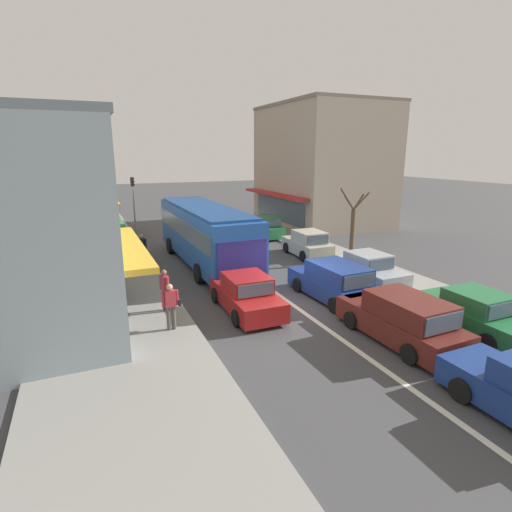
{
  "coord_description": "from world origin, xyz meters",
  "views": [
    {
      "loc": [
        -7.42,
        -13.34,
        6.01
      ],
      "look_at": [
        -0.07,
        3.63,
        1.2
      ],
      "focal_mm": 28.0,
      "sensor_mm": 36.0,
      "label": 1
    }
  ],
  "objects_px": {
    "parked_sedan_kerb_second": "(366,269)",
    "street_tree_right": "(352,228)",
    "traffic_light_downstreet": "(133,195)",
    "pedestrian_browsing_midblock": "(142,247)",
    "wagon_adjacent_lane_lead": "(334,282)",
    "sedan_behind_bus_near": "(246,295)",
    "pedestrian_far_walker": "(165,288)",
    "city_bus": "(205,231)",
    "parked_hatchback_kerb_rear": "(264,228)",
    "parked_hatchback_kerb_third": "(308,244)",
    "pedestrian_with_handbag_near": "(171,304)",
    "wagon_behind_bus_mid": "(402,320)",
    "parked_sedan_kerb_front": "(474,314)"
  },
  "relations": [
    {
      "from": "parked_hatchback_kerb_rear",
      "to": "pedestrian_browsing_midblock",
      "type": "xyz_separation_m",
      "value": [
        -9.23,
        -4.36,
        0.36
      ]
    },
    {
      "from": "parked_hatchback_kerb_rear",
      "to": "street_tree_right",
      "type": "distance_m",
      "value": 8.44
    },
    {
      "from": "wagon_adjacent_lane_lead",
      "to": "city_bus",
      "type": "bearing_deg",
      "value": 115.09
    },
    {
      "from": "sedan_behind_bus_near",
      "to": "pedestrian_browsing_midblock",
      "type": "height_order",
      "value": "pedestrian_browsing_midblock"
    },
    {
      "from": "wagon_behind_bus_mid",
      "to": "wagon_adjacent_lane_lead",
      "type": "distance_m",
      "value": 4.12
    },
    {
      "from": "parked_sedan_kerb_second",
      "to": "traffic_light_downstreet",
      "type": "height_order",
      "value": "traffic_light_downstreet"
    },
    {
      "from": "pedestrian_with_handbag_near",
      "to": "wagon_behind_bus_mid",
      "type": "bearing_deg",
      "value": -27.79
    },
    {
      "from": "parked_sedan_kerb_second",
      "to": "parked_hatchback_kerb_rear",
      "type": "height_order",
      "value": "parked_hatchback_kerb_rear"
    },
    {
      "from": "wagon_adjacent_lane_lead",
      "to": "parked_sedan_kerb_second",
      "type": "bearing_deg",
      "value": 25.04
    },
    {
      "from": "wagon_behind_bus_mid",
      "to": "pedestrian_far_walker",
      "type": "xyz_separation_m",
      "value": [
        -6.64,
        5.33,
        0.32
      ]
    },
    {
      "from": "pedestrian_browsing_midblock",
      "to": "parked_sedan_kerb_second",
      "type": "bearing_deg",
      "value": -37.68
    },
    {
      "from": "pedestrian_browsing_midblock",
      "to": "parked_hatchback_kerb_rear",
      "type": "bearing_deg",
      "value": 25.29
    },
    {
      "from": "city_bus",
      "to": "parked_hatchback_kerb_rear",
      "type": "relative_size",
      "value": 2.9
    },
    {
      "from": "sedan_behind_bus_near",
      "to": "parked_sedan_kerb_second",
      "type": "height_order",
      "value": "same"
    },
    {
      "from": "parked_sedan_kerb_second",
      "to": "street_tree_right",
      "type": "relative_size",
      "value": 1.01
    },
    {
      "from": "parked_hatchback_kerb_third",
      "to": "pedestrian_with_handbag_near",
      "type": "distance_m",
      "value": 12.14
    },
    {
      "from": "sedan_behind_bus_near",
      "to": "wagon_adjacent_lane_lead",
      "type": "bearing_deg",
      "value": -4.47
    },
    {
      "from": "wagon_adjacent_lane_lead",
      "to": "parked_hatchback_kerb_third",
      "type": "relative_size",
      "value": 1.21
    },
    {
      "from": "parked_sedan_kerb_front",
      "to": "traffic_light_downstreet",
      "type": "bearing_deg",
      "value": 109.55
    },
    {
      "from": "pedestrian_browsing_midblock",
      "to": "pedestrian_far_walker",
      "type": "height_order",
      "value": "same"
    },
    {
      "from": "parked_hatchback_kerb_rear",
      "to": "pedestrian_far_walker",
      "type": "xyz_separation_m",
      "value": [
        -9.42,
        -11.55,
        0.36
      ]
    },
    {
      "from": "parked_sedan_kerb_front",
      "to": "wagon_behind_bus_mid",
      "type": "bearing_deg",
      "value": 170.69
    },
    {
      "from": "pedestrian_browsing_midblock",
      "to": "wagon_adjacent_lane_lead",
      "type": "bearing_deg",
      "value": -51.81
    },
    {
      "from": "parked_hatchback_kerb_rear",
      "to": "pedestrian_far_walker",
      "type": "distance_m",
      "value": 14.91
    },
    {
      "from": "parked_hatchback_kerb_third",
      "to": "pedestrian_with_handbag_near",
      "type": "xyz_separation_m",
      "value": [
        -9.66,
        -7.34,
        0.36
      ]
    },
    {
      "from": "parked_hatchback_kerb_rear",
      "to": "city_bus",
      "type": "bearing_deg",
      "value": -137.88
    },
    {
      "from": "sedan_behind_bus_near",
      "to": "pedestrian_far_walker",
      "type": "height_order",
      "value": "pedestrian_far_walker"
    },
    {
      "from": "wagon_adjacent_lane_lead",
      "to": "street_tree_right",
      "type": "distance_m",
      "value": 6.36
    },
    {
      "from": "parked_sedan_kerb_second",
      "to": "pedestrian_browsing_midblock",
      "type": "relative_size",
      "value": 2.59
    },
    {
      "from": "sedan_behind_bus_near",
      "to": "parked_hatchback_kerb_third",
      "type": "distance_m",
      "value": 9.24
    },
    {
      "from": "sedan_behind_bus_near",
      "to": "pedestrian_with_handbag_near",
      "type": "bearing_deg",
      "value": -164.53
    },
    {
      "from": "parked_hatchback_kerb_third",
      "to": "sedan_behind_bus_near",
      "type": "bearing_deg",
      "value": -135.39
    },
    {
      "from": "city_bus",
      "to": "sedan_behind_bus_near",
      "type": "relative_size",
      "value": 2.58
    },
    {
      "from": "parked_sedan_kerb_second",
      "to": "parked_hatchback_kerb_third",
      "type": "relative_size",
      "value": 1.12
    },
    {
      "from": "wagon_behind_bus_mid",
      "to": "parked_sedan_kerb_front",
      "type": "distance_m",
      "value": 2.8
    },
    {
      "from": "wagon_adjacent_lane_lead",
      "to": "traffic_light_downstreet",
      "type": "bearing_deg",
      "value": 106.9
    },
    {
      "from": "parked_sedan_kerb_second",
      "to": "pedestrian_with_handbag_near",
      "type": "xyz_separation_m",
      "value": [
        -9.6,
        -1.79,
        0.4
      ]
    },
    {
      "from": "parked_hatchback_kerb_rear",
      "to": "street_tree_right",
      "type": "xyz_separation_m",
      "value": [
        1.63,
        -8.18,
        1.23
      ]
    },
    {
      "from": "sedan_behind_bus_near",
      "to": "parked_hatchback_kerb_third",
      "type": "relative_size",
      "value": 1.12
    },
    {
      "from": "parked_sedan_kerb_second",
      "to": "street_tree_right",
      "type": "bearing_deg",
      "value": 64.67
    },
    {
      "from": "pedestrian_with_handbag_near",
      "to": "pedestrian_browsing_midblock",
      "type": "distance_m",
      "value": 8.96
    },
    {
      "from": "street_tree_right",
      "to": "wagon_adjacent_lane_lead",
      "type": "bearing_deg",
      "value": -132.8
    },
    {
      "from": "pedestrian_browsing_midblock",
      "to": "parked_hatchback_kerb_third",
      "type": "bearing_deg",
      "value": -9.82
    },
    {
      "from": "street_tree_right",
      "to": "pedestrian_far_walker",
      "type": "xyz_separation_m",
      "value": [
        -11.05,
        -3.37,
        -0.87
      ]
    },
    {
      "from": "pedestrian_far_walker",
      "to": "city_bus",
      "type": "bearing_deg",
      "value": 60.94
    },
    {
      "from": "city_bus",
      "to": "parked_hatchback_kerb_rear",
      "type": "height_order",
      "value": "city_bus"
    },
    {
      "from": "traffic_light_downstreet",
      "to": "pedestrian_browsing_midblock",
      "type": "distance_m",
      "value": 10.62
    },
    {
      "from": "wagon_behind_bus_mid",
      "to": "sedan_behind_bus_near",
      "type": "height_order",
      "value": "wagon_behind_bus_mid"
    },
    {
      "from": "wagon_adjacent_lane_lead",
      "to": "pedestrian_far_walker",
      "type": "relative_size",
      "value": 2.8
    },
    {
      "from": "parked_sedan_kerb_front",
      "to": "street_tree_right",
      "type": "distance_m",
      "value": 9.39
    }
  ]
}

